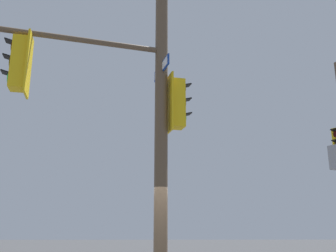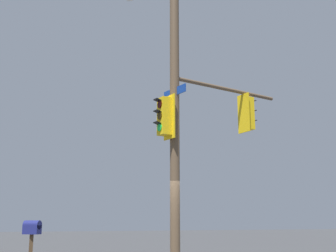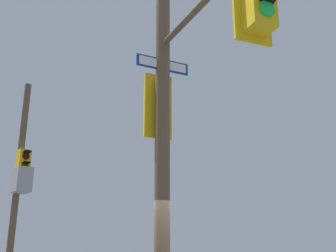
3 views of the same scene
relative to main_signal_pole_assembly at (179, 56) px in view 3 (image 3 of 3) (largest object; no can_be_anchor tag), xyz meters
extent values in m
cylinder|color=brown|center=(0.25, -0.37, -0.22)|extent=(0.28, 0.28, 9.85)
cube|color=yellow|center=(-0.54, 2.30, -0.28)|extent=(0.56, 0.16, 1.30)
cylinder|color=#19D147|center=(-0.61, 2.63, -0.62)|extent=(0.22, 0.07, 0.22)
cube|color=yellow|center=(0.35, -0.72, -0.81)|extent=(0.42, 0.38, 1.10)
cube|color=yellow|center=(0.31, -0.55, -0.81)|extent=(0.55, 0.18, 1.30)
cylinder|color=#2F0403|center=(0.39, -0.88, -0.47)|extent=(0.22, 0.08, 0.22)
cube|color=black|center=(0.41, -0.95, -0.35)|extent=(0.24, 0.21, 0.06)
cylinder|color=#352504|center=(0.39, -0.88, -0.81)|extent=(0.22, 0.08, 0.22)
cube|color=black|center=(0.41, -0.95, -0.69)|extent=(0.24, 0.21, 0.06)
cylinder|color=#19D147|center=(0.39, -0.88, -1.15)|extent=(0.22, 0.08, 0.22)
cube|color=black|center=(0.41, -0.95, -1.03)|extent=(0.24, 0.21, 0.06)
cube|color=navy|center=(0.25, -0.37, -0.01)|extent=(1.06, 0.34, 0.24)
cube|color=white|center=(0.24, -0.36, -0.01)|extent=(0.96, 0.29, 0.18)
cylinder|color=brown|center=(3.80, -6.18, -1.68)|extent=(0.20, 0.20, 6.94)
cube|color=#99999E|center=(3.61, -5.84, -1.42)|extent=(0.68, 0.73, 0.73)
cube|color=yellow|center=(3.64, -5.90, -1.04)|extent=(0.46, 0.45, 1.10)
cylinder|color=#2F0403|center=(3.56, -5.76, -0.70)|extent=(0.20, 0.14, 0.22)
cube|color=black|center=(3.52, -5.69, -0.58)|extent=(0.26, 0.25, 0.06)
cylinder|color=#352504|center=(3.56, -5.76, -1.04)|extent=(0.20, 0.14, 0.22)
cube|color=black|center=(3.52, -5.69, -0.92)|extent=(0.26, 0.25, 0.06)
cylinder|color=#19D147|center=(3.56, -5.76, -1.38)|extent=(0.20, 0.14, 0.22)
cube|color=black|center=(3.52, -5.69, -1.26)|extent=(0.26, 0.25, 0.06)
camera|label=1|loc=(-7.49, -0.41, -3.40)|focal=39.84mm
camera|label=2|loc=(11.88, -4.26, -3.69)|focal=45.97mm
camera|label=3|loc=(1.37, 6.80, -3.59)|focal=43.87mm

